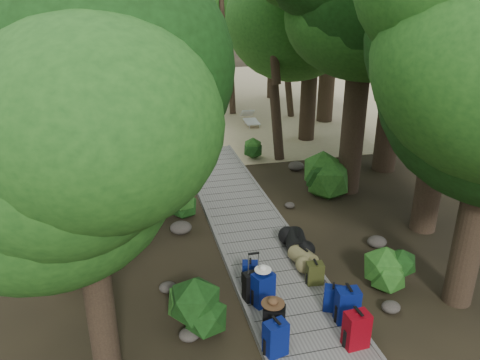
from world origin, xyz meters
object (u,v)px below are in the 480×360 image
object	(u,v)px
backpack_right_b	(347,304)
sun_lounger	(252,119)
backpack_left_d	(250,271)
backpack_right_a	(357,328)
backpack_right_d	(315,272)
lone_suitcase_on_sand	(209,136)
backpack_left_c	(263,287)
duffel_right_khaki	(303,257)
kayak	(119,127)
backpack_left_b	(274,321)
backpack_right_c	(333,297)
duffel_right_black	(296,243)
suitcase_on_boardwalk	(253,286)
backpack_left_a	(276,337)

from	to	relation	value
backpack_right_b	sun_lounger	size ratio (longest dim) A/B	0.41
backpack_left_d	sun_lounger	distance (m)	12.69
backpack_right_a	backpack_right_d	xyz separation A→B (m)	(0.03, 1.94, -0.11)
lone_suitcase_on_sand	backpack_left_c	bearing A→B (deg)	-102.13
backpack_left_d	backpack_right_d	xyz separation A→B (m)	(1.32, -0.38, 0.00)
backpack_right_a	duffel_right_khaki	distance (m)	2.66
backpack_left_d	kayak	world-z (taller)	backpack_left_d
duffel_right_khaki	backpack_right_d	bearing A→B (deg)	-107.39
backpack_left_b	backpack_right_c	world-z (taller)	backpack_left_b
duffel_right_black	lone_suitcase_on_sand	distance (m)	9.09
backpack_left_c	lone_suitcase_on_sand	size ratio (longest dim) A/B	1.26
backpack_left_d	backpack_left_b	bearing A→B (deg)	-76.12
backpack_left_c	backpack_left_d	world-z (taller)	backpack_left_c
backpack_left_b	duffel_right_black	distance (m)	3.04
backpack_left_b	backpack_right_a	distance (m)	1.44
backpack_left_b	lone_suitcase_on_sand	bearing A→B (deg)	108.24
backpack_right_b	duffel_right_black	xyz separation A→B (m)	(-0.05, 2.59, -0.14)
backpack_right_c	backpack_left_d	bearing A→B (deg)	162.19
backpack_left_b	backpack_right_d	bearing A→B (deg)	68.56
backpack_left_d	backpack_right_b	bearing A→B (deg)	-34.31
suitcase_on_boardwalk	backpack_left_b	bearing A→B (deg)	-96.99
backpack_left_a	backpack_right_d	world-z (taller)	backpack_left_a
duffel_right_black	backpack_right_d	bearing A→B (deg)	-80.13
backpack_left_d	duffel_right_black	xyz separation A→B (m)	(1.38, 0.93, -0.02)
duffel_right_black	kayak	bearing A→B (deg)	121.38
backpack_left_d	kayak	distance (m)	13.06
backpack_left_b	backpack_left_d	world-z (taller)	backpack_left_b
duffel_right_black	backpack_left_b	bearing A→B (deg)	-105.11
backpack_right_a	backpack_right_c	world-z (taller)	backpack_right_a
lone_suitcase_on_sand	backpack_right_d	bearing A→B (deg)	-95.31
sun_lounger	backpack_right_a	bearing A→B (deg)	-94.59
backpack_left_c	backpack_right_b	size ratio (longest dim) A/B	1.00
backpack_left_d	backpack_right_d	size ratio (longest dim) A/B	0.98
backpack_left_b	backpack_right_d	world-z (taller)	backpack_left_b
duffel_right_black	backpack_left_c	bearing A→B (deg)	-115.19
sun_lounger	duffel_right_black	bearing A→B (deg)	-96.42
backpack_right_d	sun_lounger	distance (m)	12.78
lone_suitcase_on_sand	kayak	xyz separation A→B (m)	(-3.56, 2.78, -0.15)
backpack_left_b	kayak	bearing A→B (deg)	123.05
backpack_right_c	duffel_right_black	size ratio (longest dim) A/B	0.74
backpack_right_a	backpack_right_c	size ratio (longest dim) A/B	1.32
backpack_left_c	duffel_right_black	bearing A→B (deg)	30.92
backpack_right_a	duffel_right_black	world-z (taller)	backpack_right_a
backpack_right_d	lone_suitcase_on_sand	world-z (taller)	backpack_right_d
backpack_left_c	backpack_right_d	size ratio (longest dim) A/B	1.44
kayak	backpack_right_b	bearing A→B (deg)	-74.28
duffel_right_black	kayak	world-z (taller)	duffel_right_black
backpack_left_d	backpack_right_c	xyz separation A→B (m)	(1.30, -1.30, 0.02)
sun_lounger	backpack_right_c	bearing A→B (deg)	-95.12
backpack_left_c	backpack_left_d	distance (m)	0.80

